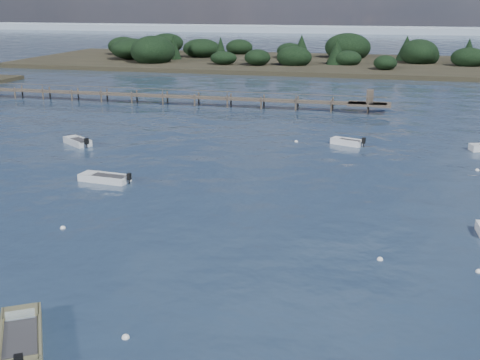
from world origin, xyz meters
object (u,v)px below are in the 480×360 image
(tender_far_white, at_px, (347,143))
(jetty, at_px, (165,96))
(dinghy_mid_grey, at_px, (105,179))
(tender_far_grey, at_px, (78,143))
(dinghy_near_olive, at_px, (21,338))

(tender_far_white, bearing_deg, jetty, 144.74)
(dinghy_mid_grey, bearing_deg, jetty, 103.65)
(tender_far_grey, relative_size, jetty, 0.05)
(dinghy_mid_grey, xyz_separation_m, tender_far_grey, (-7.75, 10.12, 0.02))
(tender_far_grey, distance_m, tender_far_white, 24.88)
(dinghy_mid_grey, relative_size, dinghy_near_olive, 0.93)
(dinghy_mid_grey, relative_size, tender_far_white, 1.26)
(dinghy_near_olive, distance_m, tender_far_grey, 34.05)
(tender_far_white, distance_m, jetty, 30.03)
(tender_far_grey, bearing_deg, jetty, 90.94)
(jetty, bearing_deg, dinghy_mid_grey, -76.35)
(dinghy_mid_grey, height_order, dinghy_near_olive, dinghy_near_olive)
(tender_far_white, bearing_deg, dinghy_near_olive, -104.68)
(tender_far_white, xyz_separation_m, jetty, (-24.51, 17.33, 0.83))
(dinghy_near_olive, height_order, jetty, jetty)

